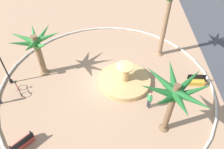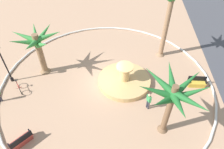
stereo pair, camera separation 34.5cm
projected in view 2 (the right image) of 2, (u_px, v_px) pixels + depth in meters
ground_plane at (107, 82)px, 18.58m from camera, size 80.00×80.00×0.00m
plaza_curb at (107, 82)px, 18.51m from camera, size 19.02×19.02×0.20m
fountain at (124, 80)px, 18.38m from camera, size 4.73×4.73×1.98m
palm_tree_near_fountain at (170, 5)px, 17.74m from camera, size 3.87×3.82×7.17m
palm_tree_by_curb at (173, 96)px, 12.38m from camera, size 4.69×4.52×4.95m
palm_tree_mid_plaza at (37, 44)px, 17.49m from camera, size 4.27×4.39×4.43m
bench_east at (21, 141)px, 14.01m from camera, size 1.55×1.41×1.00m
bench_west at (196, 83)px, 18.03m from camera, size 0.54×1.61×1.00m
lamppost at (3, 60)px, 17.05m from camera, size 0.32×0.32×4.21m
bicycle_red_frame at (19, 87)px, 17.62m from camera, size 1.39×1.11×0.94m
person_cyclist_photo at (149, 100)px, 15.86m from camera, size 0.45×0.36×1.67m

